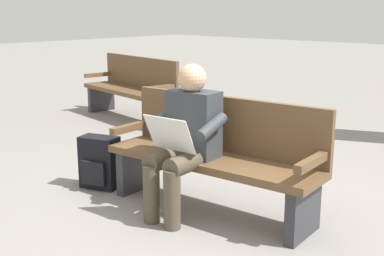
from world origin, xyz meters
name	(u,v)px	position (x,y,z in m)	size (l,w,h in m)	color
ground_plane	(210,210)	(0.00, 0.00, 0.00)	(40.00, 40.00, 0.00)	gray
bench_near	(216,154)	(0.01, -0.07, 0.46)	(1.84, 0.65, 0.90)	brown
person_seated	(185,137)	(0.11, 0.17, 0.63)	(0.60, 0.60, 1.18)	#33383D
backpack	(99,163)	(1.09, 0.26, 0.23)	(0.38, 0.31, 0.47)	black
bench_far	(132,88)	(3.13, -1.90, 0.46)	(1.85, 0.72, 0.90)	brown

